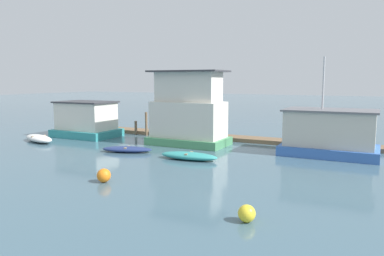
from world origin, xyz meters
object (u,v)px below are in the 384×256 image
at_px(dinghy_teal, 189,156).
at_px(mooring_post_near_right, 146,124).
at_px(houseboat_green, 188,112).
at_px(dinghy_navy, 127,149).
at_px(dinghy_white, 39,138).
at_px(mooring_post_near_left, 136,128).
at_px(houseboat_teal, 86,120).
at_px(buoy_yellow, 247,213).
at_px(buoy_orange, 104,175).
at_px(houseboat_blue, 330,133).

height_order(dinghy_teal, mooring_post_near_right, mooring_post_near_right).
bearing_deg(houseboat_green, dinghy_navy, -117.15).
distance_m(dinghy_white, mooring_post_near_left, 8.07).
xyz_separation_m(houseboat_teal, dinghy_white, (-1.40, -3.87, -1.15)).
xyz_separation_m(mooring_post_near_left, buoy_yellow, (15.45, -15.35, -0.31)).
height_order(houseboat_teal, buoy_yellow, houseboat_teal).
bearing_deg(dinghy_navy, buoy_yellow, -36.69).
height_order(mooring_post_near_right, buoy_yellow, mooring_post_near_right).
relative_size(houseboat_green, mooring_post_near_right, 2.83).
bearing_deg(houseboat_teal, buoy_orange, -44.69).
relative_size(mooring_post_near_right, buoy_orange, 3.10).
height_order(dinghy_navy, buoy_yellow, buoy_yellow).
bearing_deg(dinghy_navy, dinghy_white, 177.94).
bearing_deg(dinghy_white, houseboat_teal, 70.15).
relative_size(houseboat_blue, dinghy_navy, 1.76).
relative_size(dinghy_teal, buoy_yellow, 6.13).
distance_m(dinghy_navy, mooring_post_near_left, 8.16).
bearing_deg(buoy_orange, houseboat_blue, 53.50).
bearing_deg(dinghy_white, dinghy_teal, -2.40).
distance_m(houseboat_green, mooring_post_near_right, 6.12).
xyz_separation_m(houseboat_green, houseboat_blue, (9.94, 0.63, -1.05)).
distance_m(dinghy_white, dinghy_teal, 13.60).
height_order(dinghy_white, mooring_post_near_left, mooring_post_near_left).
bearing_deg(houseboat_teal, mooring_post_near_left, 41.55).
xyz_separation_m(dinghy_white, dinghy_navy, (8.76, -0.31, -0.08)).
height_order(houseboat_teal, buoy_orange, houseboat_teal).
xyz_separation_m(dinghy_navy, buoy_yellow, (11.23, -8.37, 0.11)).
xyz_separation_m(houseboat_green, dinghy_white, (-11.09, -4.22, -2.20)).
xyz_separation_m(houseboat_green, dinghy_navy, (-2.32, -4.53, -2.27)).
relative_size(houseboat_green, dinghy_teal, 1.55).
xyz_separation_m(houseboat_blue, mooring_post_near_left, (-16.48, 1.82, -0.80)).
height_order(dinghy_teal, buoy_orange, buoy_orange).
height_order(houseboat_blue, buoy_orange, houseboat_blue).
bearing_deg(dinghy_navy, buoy_orange, -61.77).
xyz_separation_m(houseboat_blue, dinghy_teal, (-7.44, -5.41, -1.19)).
distance_m(houseboat_blue, buoy_yellow, 13.61).
relative_size(dinghy_teal, buoy_orange, 5.64).
bearing_deg(dinghy_white, mooring_post_near_left, 55.68).
distance_m(houseboat_teal, mooring_post_near_right, 5.11).
height_order(dinghy_navy, buoy_orange, buoy_orange).
distance_m(houseboat_teal, houseboat_blue, 19.65).
relative_size(houseboat_teal, buoy_orange, 7.82).
height_order(dinghy_white, dinghy_teal, dinghy_white).
xyz_separation_m(houseboat_teal, dinghy_teal, (12.19, -4.44, -1.19)).
bearing_deg(mooring_post_near_left, houseboat_green, -20.51).
distance_m(mooring_post_near_right, buoy_orange, 15.15).
bearing_deg(houseboat_teal, dinghy_white, -109.85).
bearing_deg(dinghy_teal, houseboat_green, 117.58).
bearing_deg(dinghy_white, houseboat_green, 20.82).
height_order(houseboat_green, dinghy_white, houseboat_green).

